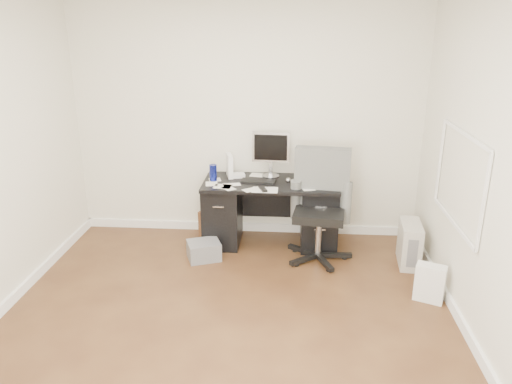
% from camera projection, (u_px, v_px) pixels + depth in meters
% --- Properties ---
extents(ground, '(4.00, 4.00, 0.00)m').
position_uv_depth(ground, '(226.00, 323.00, 4.27)').
color(ground, '#402414').
rests_on(ground, ground).
extents(room_shell, '(4.02, 4.02, 2.71)m').
position_uv_depth(room_shell, '(227.00, 133.00, 3.75)').
color(room_shell, white).
rests_on(room_shell, ground).
extents(desk, '(1.50, 0.70, 0.75)m').
position_uv_depth(desk, '(270.00, 211.00, 5.68)').
color(desk, black).
rests_on(desk, ground).
extents(loose_papers, '(1.10, 0.60, 0.00)m').
position_uv_depth(loose_papers, '(253.00, 183.00, 5.53)').
color(loose_papers, silver).
rests_on(loose_papers, desk).
extents(lcd_monitor, '(0.44, 0.27, 0.53)m').
position_uv_depth(lcd_monitor, '(271.00, 154.00, 5.64)').
color(lcd_monitor, '#ABACB0').
rests_on(lcd_monitor, desk).
extents(keyboard, '(0.40, 0.18, 0.02)m').
position_uv_depth(keyboard, '(258.00, 181.00, 5.55)').
color(keyboard, black).
rests_on(keyboard, desk).
extents(computer_mouse, '(0.06, 0.06, 0.06)m').
position_uv_depth(computer_mouse, '(288.00, 180.00, 5.51)').
color(computer_mouse, '#ABACB0').
rests_on(computer_mouse, desk).
extents(travel_mug, '(0.09, 0.09, 0.19)m').
position_uv_depth(travel_mug, '(213.00, 173.00, 5.56)').
color(travel_mug, navy).
rests_on(travel_mug, desk).
extents(white_binder, '(0.16, 0.25, 0.26)m').
position_uv_depth(white_binder, '(230.00, 166.00, 5.69)').
color(white_binder, white).
rests_on(white_binder, desk).
extents(magazine_file, '(0.15, 0.24, 0.26)m').
position_uv_depth(magazine_file, '(309.00, 165.00, 5.74)').
color(magazine_file, '#A87F51').
rests_on(magazine_file, desk).
extents(pen_cup, '(0.11, 0.11, 0.21)m').
position_uv_depth(pen_cup, '(299.00, 170.00, 5.60)').
color(pen_cup, '#592F19').
rests_on(pen_cup, desk).
extents(yellow_book, '(0.24, 0.26, 0.04)m').
position_uv_depth(yellow_book, '(333.00, 184.00, 5.44)').
color(yellow_book, yellow).
rests_on(yellow_book, desk).
extents(paper_remote, '(0.27, 0.22, 0.02)m').
position_uv_depth(paper_remote, '(265.00, 189.00, 5.29)').
color(paper_remote, silver).
rests_on(paper_remote, desk).
extents(office_chair, '(0.75, 0.75, 1.19)m').
position_uv_depth(office_chair, '(320.00, 207.00, 5.23)').
color(office_chair, '#4F514F').
rests_on(office_chair, ground).
extents(pc_tower, '(0.24, 0.47, 0.46)m').
position_uv_depth(pc_tower, '(410.00, 244.00, 5.25)').
color(pc_tower, '#A9A498').
rests_on(pc_tower, ground).
extents(shopping_bag, '(0.32, 0.28, 0.36)m').
position_uv_depth(shopping_bag, '(430.00, 283.00, 4.57)').
color(shopping_bag, white).
rests_on(shopping_bag, ground).
extents(wicker_basket, '(0.45, 0.45, 0.35)m').
position_uv_depth(wicker_basket, '(219.00, 223.00, 5.91)').
color(wicker_basket, '#4E2A17').
rests_on(wicker_basket, ground).
extents(desk_printer, '(0.41, 0.38, 0.20)m').
position_uv_depth(desk_printer, '(204.00, 250.00, 5.39)').
color(desk_printer, slate).
rests_on(desk_printer, ground).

